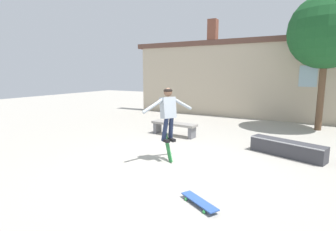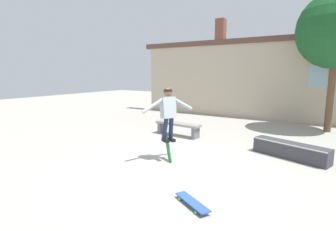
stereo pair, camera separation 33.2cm
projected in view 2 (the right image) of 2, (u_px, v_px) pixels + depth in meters
The scene contains 7 objects.
ground_plane at pixel (170, 165), 6.32m from camera, with size 40.00×40.00×0.00m, color #A39E93.
building_backdrop at pixel (255, 77), 12.39m from camera, with size 12.52×0.52×4.82m.
park_bench at pixel (178, 126), 9.21m from camera, with size 1.72×0.56×0.46m.
skate_ledge at pixel (290, 150), 6.80m from camera, with size 1.94×1.01×0.41m.
skater at pixel (168, 110), 6.46m from camera, with size 0.76×1.25×1.34m.
skateboard_flipping at pixel (168, 148), 6.63m from camera, with size 0.48×0.42×0.76m.
skateboard_resting at pixel (192, 202), 4.36m from camera, with size 0.79×0.56×0.08m.
Camera 2 is at (3.20, -5.13, 2.20)m, focal length 28.00 mm.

